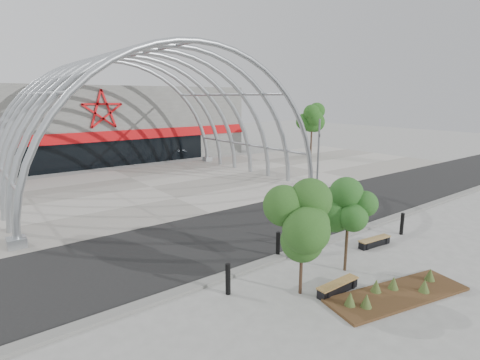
{
  "coord_description": "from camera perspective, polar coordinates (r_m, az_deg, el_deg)",
  "views": [
    {
      "loc": [
        -11.63,
        -11.26,
        6.86
      ],
      "look_at": [
        0.0,
        4.0,
        2.6
      ],
      "focal_mm": 28.0,
      "sensor_mm": 36.0,
      "label": 1
    }
  ],
  "objects": [
    {
      "name": "ground",
      "position": [
        17.59,
        8.06,
        -10.58
      ],
      "size": [
        140.0,
        140.0,
        0.0
      ],
      "primitive_type": "plane",
      "color": "gray",
      "rests_on": "ground"
    },
    {
      "name": "road",
      "position": [
        20.01,
        0.88,
        -7.51
      ],
      "size": [
        140.0,
        7.0,
        0.02
      ],
      "primitive_type": "cube",
      "color": "black",
      "rests_on": "ground"
    },
    {
      "name": "forecourt",
      "position": [
        29.97,
        -13.45,
        -1.03
      ],
      "size": [
        60.0,
        17.0,
        0.04
      ],
      "primitive_type": "cube",
      "color": "gray",
      "rests_on": "ground"
    },
    {
      "name": "kerb",
      "position": [
        17.4,
        8.66,
        -10.64
      ],
      "size": [
        60.0,
        0.5,
        0.12
      ],
      "primitive_type": "cube",
      "color": "slate",
      "rests_on": "ground"
    },
    {
      "name": "arena_building",
      "position": [
        46.29,
        -22.92,
        7.99
      ],
      "size": [
        34.0,
        15.24,
        8.0
      ],
      "color": "slate",
      "rests_on": "ground"
    },
    {
      "name": "vault_canopy",
      "position": [
        29.97,
        -13.45,
        -1.03
      ],
      "size": [
        20.8,
        15.8,
        20.36
      ],
      "color": "#9DA2A7",
      "rests_on": "ground"
    },
    {
      "name": "planting_bed",
      "position": [
        14.81,
        22.64,
        -15.53
      ],
      "size": [
        5.6,
        2.77,
        0.57
      ],
      "color": "#3F2D19",
      "rests_on": "ground"
    },
    {
      "name": "signal_pole",
      "position": [
        29.51,
        11.86,
        4.23
      ],
      "size": [
        0.19,
        0.74,
        5.24
      ],
      "color": "slate",
      "rests_on": "ground"
    },
    {
      "name": "street_tree_0",
      "position": [
        13.06,
        9.55,
        -6.31
      ],
      "size": [
        1.64,
        1.64,
        3.74
      ],
      "color": "black",
      "rests_on": "ground"
    },
    {
      "name": "street_tree_1",
      "position": [
        15.27,
        16.21,
        -4.51
      ],
      "size": [
        1.48,
        1.48,
        3.51
      ],
      "color": "#312214",
      "rests_on": "ground"
    },
    {
      "name": "bench_0",
      "position": [
        14.38,
        14.65,
        -15.56
      ],
      "size": [
        1.88,
        0.43,
        0.39
      ],
      "color": "black",
      "rests_on": "ground"
    },
    {
      "name": "bench_1",
      "position": [
        18.94,
        19.8,
        -8.89
      ],
      "size": [
        1.87,
        0.61,
        0.39
      ],
      "color": "black",
      "rests_on": "ground"
    },
    {
      "name": "bollard_0",
      "position": [
        13.67,
        -1.84,
        -14.86
      ],
      "size": [
        0.18,
        0.18,
        1.15
      ],
      "primitive_type": "cylinder",
      "color": "black",
      "rests_on": "ground"
    },
    {
      "name": "bollard_1",
      "position": [
        16.69,
        5.82,
        -9.72
      ],
      "size": [
        0.18,
        0.18,
        1.13
      ],
      "primitive_type": "cylinder",
      "color": "black",
      "rests_on": "ground"
    },
    {
      "name": "bollard_2",
      "position": [
        18.33,
        9.93,
        -7.87
      ],
      "size": [
        0.17,
        0.17,
        1.07
      ],
      "primitive_type": "cylinder",
      "color": "black",
      "rests_on": "ground"
    },
    {
      "name": "bollard_3",
      "position": [
        17.5,
        11.03,
        -9.07
      ],
      "size": [
        0.16,
        0.16,
        0.98
      ],
      "primitive_type": "cylinder",
      "color": "black",
      "rests_on": "ground"
    },
    {
      "name": "bollard_4",
      "position": [
        20.84,
        23.46,
        -6.14
      ],
      "size": [
        0.18,
        0.18,
        1.13
      ],
      "primitive_type": "cylinder",
      "color": "black",
      "rests_on": "ground"
    },
    {
      "name": "bg_tree_1",
      "position": [
        43.91,
        10.92,
        8.88
      ],
      "size": [
        2.7,
        2.7,
        5.91
      ],
      "color": "black",
      "rests_on": "ground"
    }
  ]
}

